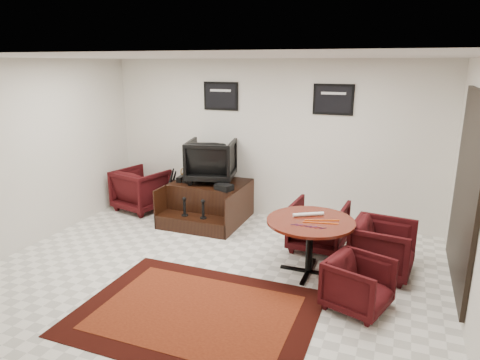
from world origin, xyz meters
name	(u,v)px	position (x,y,z in m)	size (l,w,h in m)	color
ground	(210,275)	(0.00, 0.00, 0.00)	(6.00, 6.00, 0.00)	white
room_shell	(242,143)	(0.41, 0.12, 1.79)	(6.02, 5.02, 2.81)	silver
area_rug	(196,312)	(0.23, -0.86, 0.01)	(2.64, 1.98, 0.01)	black
shine_podium	(209,203)	(-0.91, 1.91, 0.31)	(1.31, 1.35, 0.67)	black
shine_chair	(211,158)	(-0.91, 2.05, 1.09)	(0.81, 0.76, 0.83)	black
shoes_pair	(185,179)	(-1.36, 1.86, 0.72)	(0.23, 0.26, 0.09)	black
polish_kit	(224,187)	(-0.49, 1.62, 0.72)	(0.28, 0.20, 0.10)	black
umbrella_black	(168,191)	(-1.70, 1.82, 0.47)	(0.35, 0.13, 0.94)	black
umbrella_hooked	(170,192)	(-1.68, 1.88, 0.44)	(0.33, 0.12, 0.88)	black
armchair_side	(141,187)	(-2.34, 1.94, 0.44)	(0.85, 0.79, 0.87)	black
meeting_table	(310,227)	(1.20, 0.55, 0.66)	(1.15, 1.15, 0.75)	#3F0E09
table_chair_back	(318,223)	(1.16, 1.36, 0.40)	(0.78, 0.73, 0.81)	black
table_chair_window	(383,245)	(2.11, 0.89, 0.40)	(0.77, 0.72, 0.79)	black
table_chair_corner	(359,282)	(1.91, -0.11, 0.34)	(0.65, 0.61, 0.67)	black
paper_roll	(308,214)	(1.14, 0.68, 0.78)	(0.05, 0.05, 0.42)	silver
table_clutter	(318,223)	(1.31, 0.47, 0.76)	(0.56, 0.39, 0.01)	#FB5C0D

